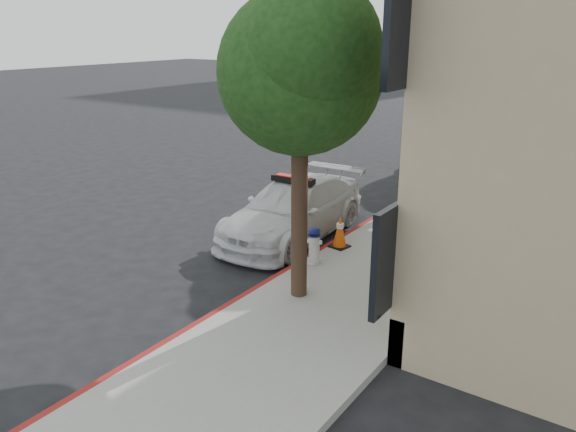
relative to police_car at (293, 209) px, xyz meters
The scene contains 11 objects.
ground 1.39m from the police_car, 135.38° to the right, with size 120.00×120.00×0.00m, color black.
sidewalk 9.58m from the police_car, 73.30° to the left, with size 3.20×50.00×0.15m, color gray.
curb_strip 9.26m from the police_car, 82.49° to the left, with size 0.12×50.00×0.15m, color maroon.
tree_near 5.02m from the police_car, 53.96° to the right, with size 2.92×2.82×5.62m.
tree_mid 6.54m from the police_car, 68.02° to the left, with size 2.77×2.64×5.43m.
tree_far 13.81m from the police_car, 81.02° to the left, with size 3.10×3.00×5.81m.
police_car is the anchor object (origin of this frame).
parked_car_mid 10.60m from the police_car, 88.12° to the left, with size 1.86×4.61×1.57m, color black.
parked_car_far 18.15m from the police_car, 93.23° to the left, with size 1.56×4.47×1.47m, color #162037.
fire_hydrant 2.07m from the police_car, 43.35° to the right, with size 0.34×0.31×0.81m.
traffic_cone 1.54m from the police_car, 11.38° to the right, with size 0.45×0.45×0.76m.
Camera 1 is at (8.18, -10.06, 4.96)m, focal length 35.00 mm.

